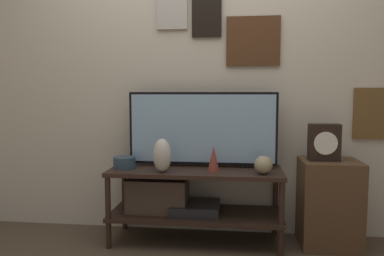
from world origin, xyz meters
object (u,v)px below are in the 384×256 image
Objects in this scene: television at (202,129)px; vase_slim_bronze at (214,159)px; vase_wide_bowl at (124,163)px; mantel_clock at (324,142)px; vase_urn_stoneware at (162,155)px; vase_round_glass at (263,165)px.

television is 6.16× the size of vase_slim_bronze.
television is 0.64m from vase_wide_bowl.
vase_slim_bronze is 0.69× the size of mantel_clock.
vase_slim_bronze is 0.80m from mantel_clock.
vase_round_glass is at bearing 1.33° from vase_urn_stoneware.
vase_round_glass is 0.48× the size of mantel_clock.
vase_urn_stoneware is 0.37m from vase_slim_bronze.
vase_urn_stoneware is (-0.27, -0.22, -0.17)m from television.
vase_round_glass is at bearing -162.48° from mantel_clock.
vase_slim_bronze is at bearing 172.10° from vase_round_glass.
television is at bearing 12.13° from vase_wide_bowl.
television is 4.25× the size of mantel_clock.
vase_wide_bowl is 1.29× the size of vase_round_glass.
mantel_clock is at bearing 6.46° from vase_slim_bronze.
television is 4.71× the size of vase_urn_stoneware.
vase_urn_stoneware is at bearing -178.67° from vase_round_glass.
vase_urn_stoneware is at bearing -17.75° from vase_wide_bowl.
vase_urn_stoneware reaches higher than vase_wide_bowl.
vase_round_glass is at bearing -4.59° from vase_wide_bowl.
vase_wide_bowl is at bearing 162.25° from vase_urn_stoneware.
vase_slim_bronze is 0.67m from vase_wide_bowl.
vase_slim_bronze is at bearing -2.85° from vase_wide_bowl.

